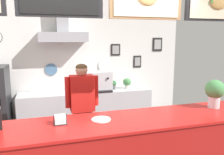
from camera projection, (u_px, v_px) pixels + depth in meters
back_wall_assembly at (78, 59)px, 5.00m from camera, size 4.86×2.58×2.90m
back_prep_counter at (87, 111)px, 4.99m from camera, size 2.79×0.58×0.89m
shop_worker at (82, 110)px, 3.70m from camera, size 0.53×0.23×1.61m
espresso_machine at (98, 81)px, 4.93m from camera, size 0.56×0.46×0.42m
potted_basil at (113, 84)px, 5.06m from camera, size 0.13×0.13×0.20m
potted_sage at (127, 83)px, 5.13m from camera, size 0.18×0.18×0.23m
napkin_holder at (60, 120)px, 2.49m from camera, size 0.14×0.14×0.10m
basil_vase at (215, 92)px, 3.04m from camera, size 0.25×0.25×0.37m
condiment_plate at (101, 119)px, 2.60m from camera, size 0.22×0.22×0.01m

